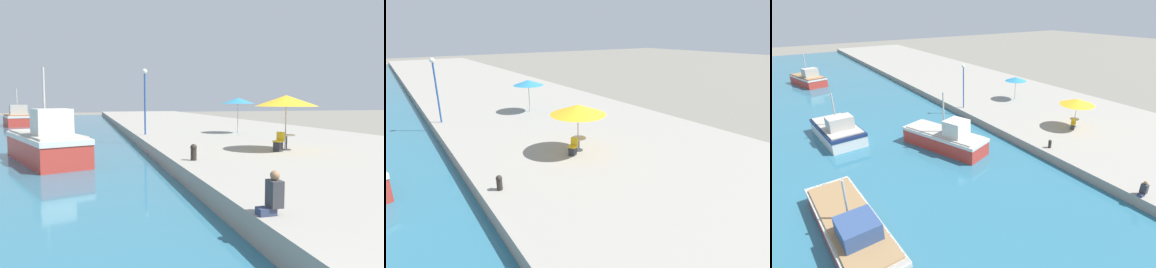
{
  "view_description": "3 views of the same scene",
  "coord_description": "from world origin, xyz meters",
  "views": [
    {
      "loc": [
        -3.28,
        -0.81,
        3.07
      ],
      "look_at": [
        1.5,
        16.06,
        1.5
      ],
      "focal_mm": 35.0,
      "sensor_mm": 36.0,
      "label": 1
    },
    {
      "loc": [
        -2.62,
        2.35,
        6.94
      ],
      "look_at": [
        5.85,
        15.05,
        1.7
      ],
      "focal_mm": 28.0,
      "sensor_mm": 36.0,
      "label": 2
    },
    {
      "loc": [
        -16.11,
        -0.29,
        10.76
      ],
      "look_at": [
        -4.0,
        18.0,
        1.3
      ],
      "focal_mm": 28.0,
      "sensor_mm": 36.0,
      "label": 3
    }
  ],
  "objects": [
    {
      "name": "fishing_boat_mid",
      "position": [
        -5.23,
        18.86,
        0.96
      ],
      "size": [
        4.65,
        7.56,
        4.66
      ],
      "rotation": [
        0.0,
        0.0,
        0.35
      ],
      "color": "red",
      "rests_on": "water_basin"
    },
    {
      "name": "cafe_table",
      "position": [
        5.96,
        15.13,
        1.23
      ],
      "size": [
        0.8,
        0.8,
        0.74
      ],
      "color": "#333338",
      "rests_on": "quay_promenade"
    },
    {
      "name": "quay_promenade",
      "position": [
        8.0,
        37.0,
        0.35
      ],
      "size": [
        16.0,
        90.0,
        0.7
      ],
      "color": "gray",
      "rests_on": "ground_plane"
    },
    {
      "name": "cafe_umbrella_pink",
      "position": [
        5.85,
        15.05,
        3.06
      ],
      "size": [
        2.97,
        2.97,
        2.62
      ],
      "color": "#B7B7B7",
      "rests_on": "quay_promenade"
    },
    {
      "name": "fishing_boat_distant",
      "position": [
        -11.21,
        48.06,
        0.92
      ],
      "size": [
        4.32,
        6.91,
        4.45
      ],
      "rotation": [
        0.0,
        0.0,
        0.27
      ],
      "color": "red",
      "rests_on": "water_basin"
    },
    {
      "name": "lamppost",
      "position": [
        0.68,
        25.16,
        3.79
      ],
      "size": [
        0.36,
        0.36,
        4.56
      ],
      "color": "#28519E",
      "rests_on": "quay_promenade"
    },
    {
      "name": "cafe_umbrella_white",
      "position": [
        7.36,
        24.5,
        3.06
      ],
      "size": [
        2.42,
        2.42,
        2.58
      ],
      "color": "#B7B7B7",
      "rests_on": "quay_promenade"
    },
    {
      "name": "person_at_quay",
      "position": [
        0.41,
        6.06,
        1.11
      ],
      "size": [
        0.51,
        0.36,
        0.93
      ],
      "color": "#333D5B",
      "rests_on": "quay_promenade"
    },
    {
      "name": "cafe_chair_left",
      "position": [
        5.33,
        14.77,
        1.02
      ],
      "size": [
        0.57,
        0.56,
        0.91
      ],
      "rotation": [
        0.0,
        0.0,
        2.1
      ],
      "color": "#2D2D33",
      "rests_on": "quay_promenade"
    },
    {
      "name": "mooring_bollard",
      "position": [
        0.79,
        13.33,
        1.05
      ],
      "size": [
        0.26,
        0.26,
        0.65
      ],
      "color": "#2D2823",
      "rests_on": "quay_promenade"
    }
  ]
}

